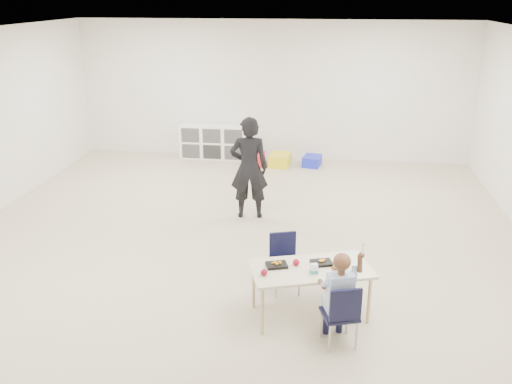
# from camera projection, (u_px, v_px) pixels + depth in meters

# --- Properties ---
(room) EXTENTS (9.00, 9.02, 2.80)m
(room) POSITION_uv_depth(u_px,v_px,m) (235.00, 151.00, 6.84)
(room) COLOR beige
(room) RESTS_ON ground
(table) EXTENTS (1.39, 0.98, 0.58)m
(table) POSITION_uv_depth(u_px,v_px,m) (310.00, 291.00, 5.78)
(table) COLOR beige
(table) RESTS_ON ground
(chair_near) EXTENTS (0.41, 0.40, 0.69)m
(chair_near) POSITION_uv_depth(u_px,v_px,m) (340.00, 313.00, 5.29)
(chair_near) COLOR black
(chair_near) RESTS_ON ground
(chair_far) EXTENTS (0.41, 0.40, 0.69)m
(chair_far) POSITION_uv_depth(u_px,v_px,m) (285.00, 265.00, 6.23)
(chair_far) COLOR black
(chair_far) RESTS_ON ground
(child) EXTENTS (0.58, 0.58, 1.09)m
(child) POSITION_uv_depth(u_px,v_px,m) (341.00, 295.00, 5.22)
(child) COLOR #AFC2EC
(child) RESTS_ON chair_near
(lunch_tray_near) EXTENTS (0.26, 0.22, 0.03)m
(lunch_tray_near) POSITION_uv_depth(u_px,v_px,m) (322.00, 263.00, 5.75)
(lunch_tray_near) COLOR black
(lunch_tray_near) RESTS_ON table
(lunch_tray_far) EXTENTS (0.26, 0.22, 0.03)m
(lunch_tray_far) POSITION_uv_depth(u_px,v_px,m) (277.00, 265.00, 5.70)
(lunch_tray_far) COLOR black
(lunch_tray_far) RESTS_ON table
(milk_carton) EXTENTS (0.09, 0.09, 0.10)m
(milk_carton) POSITION_uv_depth(u_px,v_px,m) (314.00, 269.00, 5.55)
(milk_carton) COLOR white
(milk_carton) RESTS_ON table
(bread_roll) EXTENTS (0.09, 0.09, 0.07)m
(bread_roll) POSITION_uv_depth(u_px,v_px,m) (337.00, 266.00, 5.64)
(bread_roll) COLOR tan
(bread_roll) RESTS_ON table
(apple_near) EXTENTS (0.07, 0.07, 0.07)m
(apple_near) POSITION_uv_depth(u_px,v_px,m) (296.00, 262.00, 5.71)
(apple_near) COLOR maroon
(apple_near) RESTS_ON table
(apple_far) EXTENTS (0.07, 0.07, 0.07)m
(apple_far) POSITION_uv_depth(u_px,v_px,m) (264.00, 272.00, 5.51)
(apple_far) COLOR maroon
(apple_far) RESTS_ON table
(cubby_shelf) EXTENTS (1.40, 0.40, 0.70)m
(cubby_shelf) POSITION_uv_depth(u_px,v_px,m) (214.00, 142.00, 11.33)
(cubby_shelf) COLOR white
(cubby_shelf) RESTS_ON ground
(adult) EXTENTS (0.62, 0.45, 1.58)m
(adult) POSITION_uv_depth(u_px,v_px,m) (249.00, 168.00, 8.19)
(adult) COLOR black
(adult) RESTS_ON ground
(bin_red) EXTENTS (0.41, 0.50, 0.23)m
(bin_red) POSITION_uv_depth(u_px,v_px,m) (256.00, 160.00, 10.93)
(bin_red) COLOR red
(bin_red) RESTS_ON ground
(bin_yellow) EXTENTS (0.45, 0.54, 0.24)m
(bin_yellow) POSITION_uv_depth(u_px,v_px,m) (280.00, 160.00, 10.88)
(bin_yellow) COLOR yellow
(bin_yellow) RESTS_ON ground
(bin_blue) EXTENTS (0.40, 0.47, 0.21)m
(bin_blue) POSITION_uv_depth(u_px,v_px,m) (312.00, 161.00, 10.88)
(bin_blue) COLOR #1A26C8
(bin_blue) RESTS_ON ground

